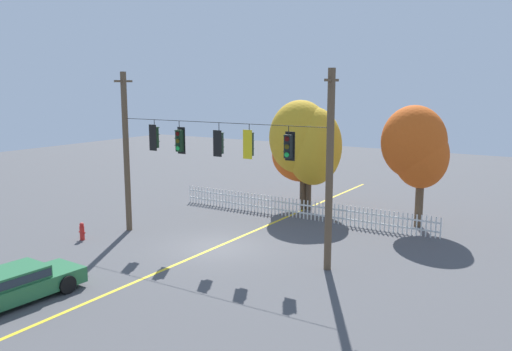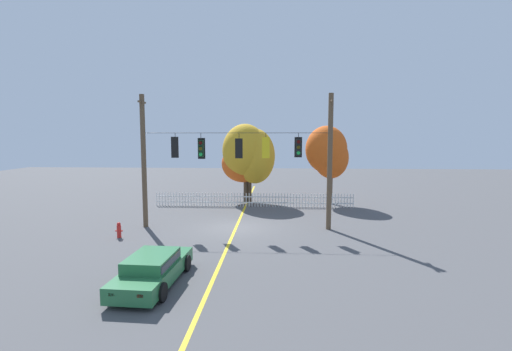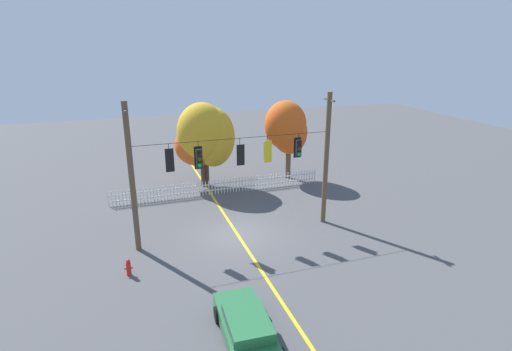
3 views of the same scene
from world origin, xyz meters
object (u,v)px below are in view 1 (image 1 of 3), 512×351
Objects in this scene: traffic_signal_westbound_side at (180,141)px; parked_car at (14,284)px; traffic_signal_eastbound_side at (289,146)px; autumn_oak_far_east at (417,148)px; fire_hydrant at (82,231)px; autumn_maple_mid at (306,142)px; traffic_signal_northbound_secondary at (249,144)px; autumn_maple_near_fence at (304,147)px; traffic_signal_northbound_primary at (219,143)px; traffic_signal_southbound_primary at (155,137)px.

traffic_signal_westbound_side reaches higher than parked_car.
parked_car is (-5.71, -8.48, -4.14)m from traffic_signal_eastbound_side.
fire_hydrant is at bearing -139.46° from autumn_oak_far_east.
autumn_maple_mid reaches higher than parked_car.
autumn_maple_near_fence reaches higher than traffic_signal_northbound_secondary.
fire_hydrant is at bearing -148.49° from traffic_signal_westbound_side.
parked_car is at bearing -105.31° from traffic_signal_northbound_primary.
traffic_signal_eastbound_side is at bearing -67.71° from autumn_maple_mid.
autumn_maple_near_fence reaches higher than traffic_signal_northbound_primary.
autumn_maple_mid reaches higher than traffic_signal_southbound_primary.
fire_hydrant is at bearing -162.61° from traffic_signal_northbound_secondary.
autumn_oak_far_east is (6.19, -0.12, 0.06)m from autumn_maple_mid.
autumn_maple_near_fence is 6.59m from autumn_oak_far_east.
traffic_signal_northbound_secondary is at bearing -0.02° from traffic_signal_northbound_primary.
traffic_signal_northbound_primary is at bearing -127.17° from autumn_oak_far_east.
traffic_signal_eastbound_side is at bearing 0.59° from traffic_signal_northbound_secondary.
autumn_maple_mid is at bearing 82.12° from parked_car.
autumn_maple_mid is 6.20m from autumn_oak_far_east.
fire_hydrant is (-7.73, -2.42, -4.32)m from traffic_signal_northbound_secondary.
traffic_signal_northbound_primary is (3.71, 0.00, -0.05)m from traffic_signal_southbound_primary.
autumn_maple_near_fence is 0.96× the size of autumn_oak_far_east.
traffic_signal_northbound_primary is 1.01× the size of traffic_signal_northbound_secondary.
traffic_signal_southbound_primary is 9.11m from autumn_maple_mid.
fire_hydrant is (-9.58, -2.44, -4.34)m from traffic_signal_eastbound_side.
traffic_signal_eastbound_side is at bearing -0.00° from traffic_signal_westbound_side.
traffic_signal_northbound_primary is 0.23× the size of autumn_maple_mid.
parked_car is at bearing -90.71° from traffic_signal_westbound_side.
autumn_maple_near_fence is 7.09× the size of fire_hydrant.
autumn_maple_near_fence is at bearing 128.30° from autumn_maple_mid.
autumn_maple_mid reaches higher than fire_hydrant.
traffic_signal_southbound_primary is 9.43m from autumn_maple_near_fence.
traffic_signal_eastbound_side is at bearing 56.04° from parked_car.
traffic_signal_northbound_secondary is 1.03× the size of traffic_signal_eastbound_side.
traffic_signal_southbound_primary is 0.23× the size of autumn_oak_far_east.
autumn_maple_near_fence is (-1.89, 8.74, -1.10)m from traffic_signal_northbound_secondary.
traffic_signal_southbound_primary is 1.50m from traffic_signal_westbound_side.
autumn_maple_near_fence is (3.36, 8.74, -1.11)m from traffic_signal_southbound_primary.
traffic_signal_northbound_secondary and traffic_signal_eastbound_side have the same top height.
autumn_oak_far_east is 7.40× the size of fire_hydrant.
traffic_signal_southbound_primary is 0.23× the size of autumn_maple_mid.
traffic_signal_southbound_primary is 7.10m from traffic_signal_eastbound_side.
autumn_maple_mid is (2.21, 8.27, -0.67)m from traffic_signal_westbound_side.
autumn_oak_far_east is at bearing 62.90° from parked_car.
traffic_signal_westbound_side is 1.81× the size of fire_hydrant.
autumn_maple_mid is at bearing 65.87° from traffic_signal_southbound_primary.
autumn_maple_near_fence is (-0.35, 8.74, -1.05)m from traffic_signal_northbound_primary.
autumn_maple_near_fence is at bearing 77.98° from traffic_signal_westbound_side.
traffic_signal_eastbound_side is 8.65m from autumn_oak_far_east.
traffic_signal_westbound_side is at bearing 89.29° from parked_car.
autumn_maple_near_fence reaches higher than traffic_signal_westbound_side.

